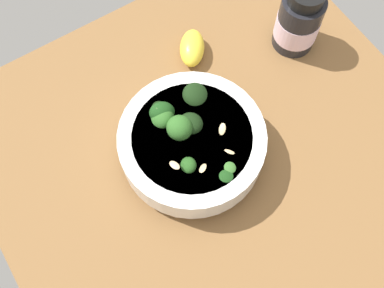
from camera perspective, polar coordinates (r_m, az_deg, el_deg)
name	(u,v)px	position (r cm, az deg, el deg)	size (l,w,h in cm)	color
ground_plane	(220,165)	(75.88, 3.47, -2.59)	(69.71, 69.71, 3.92)	brown
bowl_of_broccoli	(191,142)	(70.32, -0.11, 0.29)	(21.92, 21.92, 9.53)	white
lemon_wedge	(192,48)	(81.70, 0.01, 11.58)	(7.29, 4.18, 3.71)	yellow
bottle_tall	(298,21)	(82.27, 12.81, 14.33)	(7.36, 7.36, 12.75)	black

